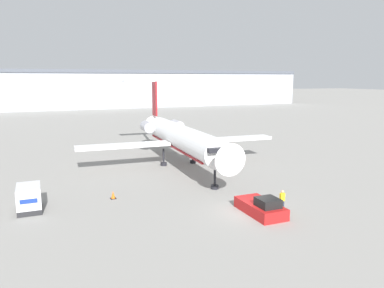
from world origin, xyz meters
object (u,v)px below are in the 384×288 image
at_px(airplane_main, 180,137).
at_px(luggage_cart, 29,198).
at_px(pushback_tug, 261,207).
at_px(worker_near_tug, 282,200).
at_px(traffic_cone_left, 113,195).

height_order(airplane_main, luggage_cart, airplane_main).
xyz_separation_m(pushback_tug, luggage_cart, (-17.74, 8.31, 0.49)).
xyz_separation_m(luggage_cart, worker_near_tug, (19.78, -8.37, -0.12)).
bearing_deg(airplane_main, luggage_cart, -149.47).
distance_m(luggage_cart, traffic_cone_left, 7.23).
bearing_deg(luggage_cart, worker_near_tug, -22.92).
height_order(airplane_main, traffic_cone_left, airplane_main).
height_order(pushback_tug, luggage_cart, luggage_cart).
bearing_deg(airplane_main, pushback_tug, -90.18).
bearing_deg(traffic_cone_left, airplane_main, 43.46).
bearing_deg(pushback_tug, worker_near_tug, -1.66).
bearing_deg(pushback_tug, airplane_main, 89.82).
height_order(luggage_cart, worker_near_tug, luggage_cart).
xyz_separation_m(luggage_cart, traffic_cone_left, (7.18, 0.43, -0.73)).
relative_size(luggage_cart, worker_near_tug, 1.76).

